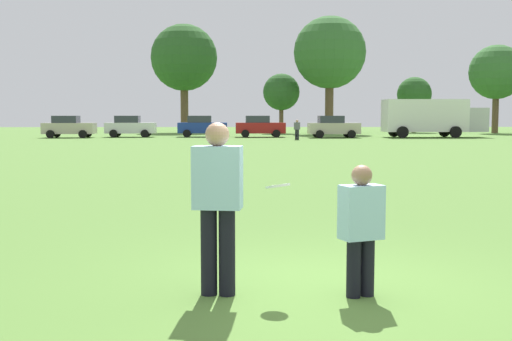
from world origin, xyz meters
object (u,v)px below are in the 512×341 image
player_defender (361,224)px  parked_car_mid_left (130,126)px  parked_car_mid_right (260,126)px  parked_car_near_right (333,127)px  parked_car_near_left (69,127)px  bystander_far_jogger (297,128)px  player_thrower (218,198)px  box_truck (432,117)px  parked_car_center (202,126)px  frisbee (278,186)px

player_defender → parked_car_mid_left: parked_car_mid_left is taller
parked_car_mid_right → parked_car_near_right: same height
parked_car_near_left → bystander_far_jogger: (18.54, -4.94, -0.06)m
player_thrower → box_truck: (16.44, 46.79, 0.72)m
player_defender → player_thrower: bearing=176.2°
parked_car_near_left → parked_car_mid_left: size_ratio=1.00×
parked_car_near_right → parked_car_center: bearing=167.6°
player_defender → bystander_far_jogger: bystander_far_jogger is taller
parked_car_mid_left → parked_car_near_left: bearing=-163.6°
parked_car_center → parked_car_near_right: bearing=-12.4°
player_defender → parked_car_center: bearing=95.3°
parked_car_mid_right → bystander_far_jogger: 6.50m
frisbee → bystander_far_jogger: 41.81m
bystander_far_jogger → player_thrower: bearing=-96.3°
parked_car_mid_left → parked_car_center: bearing=2.3°
box_truck → player_thrower: bearing=-109.4°
parked_car_mid_left → frisbee: bearing=-78.5°
frisbee → parked_car_mid_left: (-9.73, 47.98, -0.22)m
parked_car_center → box_truck: box_truck is taller
parked_car_mid_left → bystander_far_jogger: parked_car_mid_left is taller
parked_car_center → parked_car_mid_right: 4.99m
parked_car_center → parked_car_mid_left: bearing=-177.7°
player_defender → box_truck: box_truck is taller
player_thrower → parked_car_center: (-2.97, 48.38, -0.11)m
frisbee → parked_car_mid_right: (1.33, 47.56, -0.22)m
frisbee → parked_car_mid_right: size_ratio=0.06×
box_truck → parked_car_mid_right: bearing=176.3°
player_thrower → parked_car_mid_right: size_ratio=0.43×
player_defender → parked_car_mid_left: 49.39m
frisbee → parked_car_mid_left: size_ratio=0.06×
parked_car_mid_left → parked_car_center: size_ratio=1.00×
parked_car_mid_left → parked_car_mid_right: 11.07m
parked_car_mid_right → bystander_far_jogger: size_ratio=2.77×
player_defender → parked_car_near_right: (6.49, 46.07, 0.15)m
player_defender → parked_car_mid_right: parked_car_mid_right is taller
player_thrower → parked_car_center: bearing=93.5°
parked_car_center → bystander_far_jogger: size_ratio=2.77×
parked_car_near_left → parked_car_near_right: size_ratio=1.00×
parked_car_center → bystander_far_jogger: 10.06m
player_defender → bystander_far_jogger: size_ratio=0.91×
parked_car_mid_left → parked_car_center: (6.12, 0.24, 0.00)m
parked_car_mid_right → player_defender: bearing=-90.6°
parked_car_center → parked_car_mid_right: bearing=-7.7°
frisbee → parked_car_center: bearing=94.3°
player_defender → parked_car_near_left: size_ratio=0.33×
parked_car_near_left → box_truck: 30.37m
parked_car_near_left → parked_car_near_right: same height
parked_car_near_left → parked_car_mid_left: bearing=16.4°
parked_car_near_left → bystander_far_jogger: size_ratio=2.77×
parked_car_near_left → bystander_far_jogger: parked_car_near_left is taller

